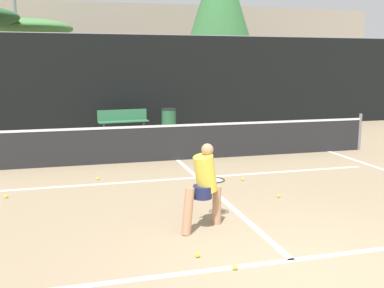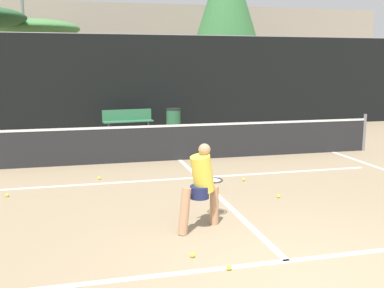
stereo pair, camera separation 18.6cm
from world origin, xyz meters
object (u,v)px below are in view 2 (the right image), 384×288
object	(u,v)px
player_practicing	(202,184)
trash_bin	(173,120)
courtside_bench	(128,120)
parked_car	(132,106)

from	to	relation	value
player_practicing	trash_bin	size ratio (longest dim) A/B	1.51
courtside_bench	trash_bin	size ratio (longest dim) A/B	2.11
player_practicing	trash_bin	world-z (taller)	player_practicing
player_practicing	parked_car	xyz separation A→B (m)	(0.49, 13.82, -0.06)
courtside_bench	player_practicing	bearing A→B (deg)	-96.22
courtside_bench	parked_car	distance (m)	3.83
courtside_bench	parked_car	xyz separation A→B (m)	(0.57, 3.78, 0.17)
player_practicing	parked_car	world-z (taller)	parked_car
player_practicing	trash_bin	distance (m)	10.04
trash_bin	courtside_bench	bearing A→B (deg)	175.65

